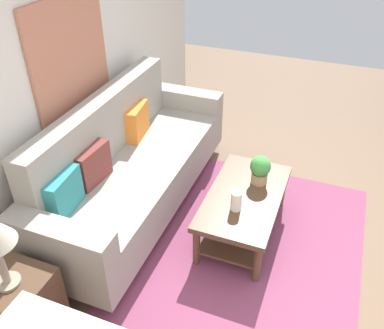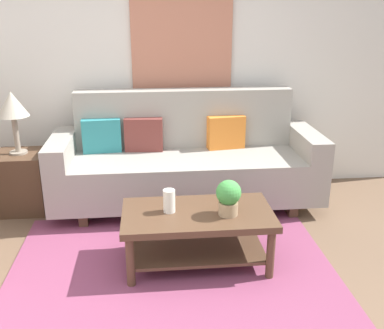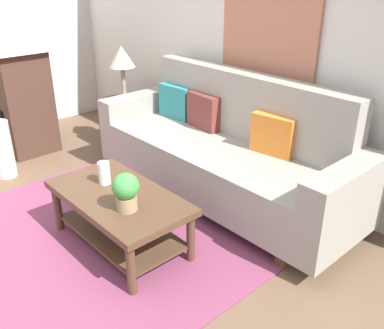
{
  "view_description": "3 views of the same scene",
  "coord_description": "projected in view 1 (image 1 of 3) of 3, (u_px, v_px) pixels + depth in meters",
  "views": [
    {
      "loc": [
        -2.49,
        0.04,
        2.63
      ],
      "look_at": [
        0.26,
        1.11,
        0.57
      ],
      "focal_mm": 38.68,
      "sensor_mm": 36.0,
      "label": 1
    },
    {
      "loc": [
        -0.13,
        -2.32,
        1.86
      ],
      "look_at": [
        0.2,
        1.1,
        0.62
      ],
      "focal_mm": 41.91,
      "sensor_mm": 36.0,
      "label": 2
    },
    {
      "loc": [
        2.49,
        -0.78,
        1.92
      ],
      "look_at": [
        0.35,
        1.18,
        0.53
      ],
      "focal_mm": 39.84,
      "sensor_mm": 36.0,
      "label": 3
    }
  ],
  "objects": [
    {
      "name": "throw_pillow_maroon",
      "position": [
        93.0,
        165.0,
        3.4
      ],
      "size": [
        0.37,
        0.15,
        0.32
      ],
      "primitive_type": "cube",
      "rotation": [
        0.0,
        0.0,
        -0.08
      ],
      "color": "brown",
      "rests_on": "couch"
    },
    {
      "name": "couch",
      "position": [
        131.0,
        167.0,
        3.81
      ],
      "size": [
        2.49,
        0.84,
        1.08
      ],
      "color": "gray",
      "rests_on": "ground_plane"
    },
    {
      "name": "tabletop_vase",
      "position": [
        236.0,
        201.0,
        3.28
      ],
      "size": [
        0.09,
        0.09,
        0.17
      ],
      "primitive_type": "cylinder",
      "color": "white",
      "rests_on": "coffee_table"
    },
    {
      "name": "throw_pillow_teal",
      "position": [
        64.0,
        193.0,
        3.1
      ],
      "size": [
        0.37,
        0.15,
        0.32
      ],
      "primitive_type": "cube",
      "rotation": [
        0.0,
        0.0,
        0.08
      ],
      "color": "teal",
      "rests_on": "couch"
    },
    {
      "name": "potted_plant_tabletop",
      "position": [
        260.0,
        169.0,
        3.54
      ],
      "size": [
        0.18,
        0.18,
        0.26
      ],
      "color": "tan",
      "rests_on": "coffee_table"
    },
    {
      "name": "framed_painting",
      "position": [
        71.0,
        56.0,
        3.38
      ],
      "size": [
        0.98,
        0.03,
        0.97
      ],
      "primitive_type": "cube",
      "color": "#B77056"
    },
    {
      "name": "side_table",
      "position": [
        19.0,
        311.0,
        2.73
      ],
      "size": [
        0.44,
        0.44,
        0.56
      ],
      "primitive_type": "cube",
      "color": "#513826",
      "rests_on": "ground_plane"
    },
    {
      "name": "throw_pillow_orange",
      "position": [
        137.0,
        121.0,
        4.01
      ],
      "size": [
        0.37,
        0.17,
        0.32
      ],
      "primitive_type": "cube",
      "rotation": [
        0.0,
        0.0,
        0.14
      ],
      "color": "orange",
      "rests_on": "couch"
    },
    {
      "name": "area_rug",
      "position": [
        247.0,
        249.0,
        3.54
      ],
      "size": [
        2.38,
        1.85,
        0.01
      ],
      "primitive_type": "cube",
      "color": "#843D5B",
      "rests_on": "ground_plane"
    },
    {
      "name": "wall_back",
      "position": [
        49.0,
        73.0,
        3.29
      ],
      "size": [
        5.48,
        0.1,
        2.7
      ],
      "primitive_type": "cube",
      "color": "silver",
      "rests_on": "ground_plane"
    },
    {
      "name": "coffee_table",
      "position": [
        244.0,
        205.0,
        3.55
      ],
      "size": [
        1.1,
        0.6,
        0.43
      ],
      "color": "#513826",
      "rests_on": "ground_plane"
    },
    {
      "name": "ground_plane",
      "position": [
        306.0,
        266.0,
        3.4
      ],
      "size": [
        9.48,
        9.48,
        0.0
      ],
      "primitive_type": "plane",
      "color": "brown"
    }
  ]
}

